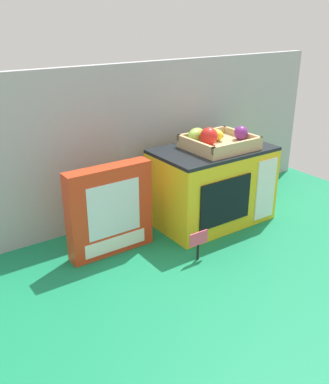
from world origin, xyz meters
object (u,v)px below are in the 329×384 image
(toy_microwave, at_px, (212,185))
(cookie_set_box, at_px, (110,211))
(food_groups_crate, at_px, (217,141))
(price_sign, at_px, (198,241))

(toy_microwave, distance_m, cookie_set_box, 0.42)
(toy_microwave, xyz_separation_m, food_groups_crate, (0.01, -0.00, 0.17))
(food_groups_crate, relative_size, price_sign, 2.32)
(toy_microwave, xyz_separation_m, cookie_set_box, (-0.42, 0.01, 0.01))
(cookie_set_box, bearing_deg, price_sign, -45.71)
(toy_microwave, height_order, food_groups_crate, food_groups_crate)
(toy_microwave, distance_m, food_groups_crate, 0.17)
(toy_microwave, bearing_deg, cookie_set_box, 178.82)
(food_groups_crate, bearing_deg, toy_microwave, 160.83)
(food_groups_crate, height_order, price_sign, food_groups_crate)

